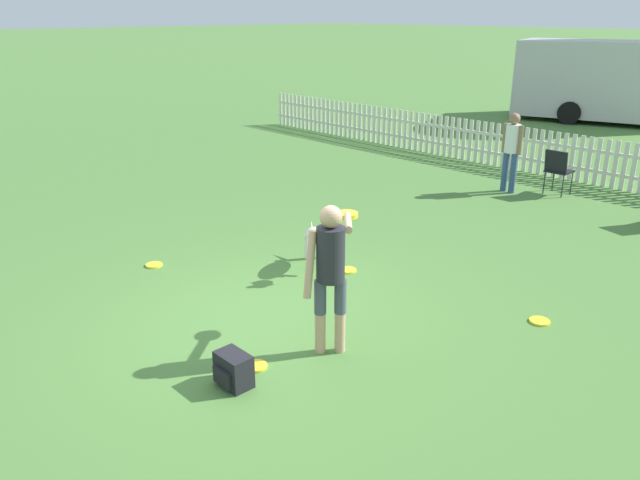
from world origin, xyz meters
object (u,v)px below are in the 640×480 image
(leaping_dog, at_px, (314,237))
(frisbee_near_dog, at_px, (154,265))
(handler_person, at_px, (331,263))
(frisbee_near_handler, at_px, (540,321))
(frisbee_far_scatter, at_px, (256,366))
(equipment_trailer, at_px, (600,79))
(folding_chair_blue_left, at_px, (558,168))
(spectator_standing, at_px, (512,145))
(frisbee_midfield, at_px, (348,270))
(backpack_on_grass, at_px, (233,370))

(leaping_dog, bearing_deg, frisbee_near_dog, -6.21)
(handler_person, relative_size, frisbee_near_handler, 6.89)
(handler_person, distance_m, frisbee_far_scatter, 1.25)
(frisbee_far_scatter, distance_m, equipment_trailer, 17.19)
(folding_chair_blue_left, height_order, spectator_standing, spectator_standing)
(spectator_standing, bearing_deg, handler_person, 110.32)
(folding_chair_blue_left, distance_m, spectator_standing, 0.94)
(leaping_dog, relative_size, equipment_trailer, 0.17)
(handler_person, bearing_deg, equipment_trailer, 54.29)
(handler_person, relative_size, frisbee_near_dog, 6.89)
(frisbee_near_handler, bearing_deg, equipment_trailer, 112.01)
(frisbee_midfield, relative_size, backpack_on_grass, 0.65)
(leaping_dog, xyz_separation_m, equipment_trailer, (-2.69, 14.52, 0.82))
(frisbee_midfield, distance_m, folding_chair_blue_left, 5.48)
(leaping_dog, distance_m, spectator_standing, 5.25)
(handler_person, bearing_deg, folding_chair_blue_left, 48.36)
(folding_chair_blue_left, distance_m, equipment_trailer, 9.41)
(frisbee_far_scatter, bearing_deg, frisbee_midfield, 113.86)
(folding_chair_blue_left, bearing_deg, equipment_trailer, -70.59)
(backpack_on_grass, relative_size, spectator_standing, 0.23)
(folding_chair_blue_left, bearing_deg, handler_person, 98.95)
(handler_person, distance_m, frisbee_near_dog, 3.39)
(leaping_dog, height_order, folding_chair_blue_left, folding_chair_blue_left)
(frisbee_near_handler, xyz_separation_m, frisbee_near_dog, (-4.42, -2.30, 0.00))
(frisbee_near_dog, xyz_separation_m, frisbee_far_scatter, (2.99, -0.58, 0.00))
(frisbee_near_handler, bearing_deg, backpack_on_grass, -112.63)
(frisbee_midfield, relative_size, folding_chair_blue_left, 0.26)
(frisbee_near_dog, distance_m, frisbee_midfield, 2.64)
(folding_chair_blue_left, bearing_deg, frisbee_far_scatter, 96.18)
(frisbee_midfield, bearing_deg, backpack_on_grass, -67.03)
(frisbee_near_dog, bearing_deg, equipment_trailer, 94.05)
(frisbee_far_scatter, bearing_deg, frisbee_near_dog, 169.06)
(leaping_dog, distance_m, frisbee_near_dog, 2.23)
(handler_person, height_order, spectator_standing, handler_person)
(frisbee_midfield, xyz_separation_m, frisbee_far_scatter, (1.05, -2.37, 0.00))
(spectator_standing, bearing_deg, equipment_trailer, -70.82)
(frisbee_near_dog, xyz_separation_m, spectator_standing, (1.34, 6.77, 0.88))
(backpack_on_grass, height_order, spectator_standing, spectator_standing)
(frisbee_near_handler, xyz_separation_m, spectator_standing, (-3.08, 4.47, 0.88))
(frisbee_near_dog, bearing_deg, folding_chair_blue_left, 74.12)
(handler_person, xyz_separation_m, equipment_trailer, (-4.38, 15.88, 0.31))
(backpack_on_grass, distance_m, equipment_trailer, 17.53)
(spectator_standing, bearing_deg, leaping_dog, 96.45)
(folding_chair_blue_left, xyz_separation_m, spectator_standing, (-0.72, -0.48, 0.38))
(frisbee_midfield, bearing_deg, folding_chair_blue_left, 88.71)
(handler_person, xyz_separation_m, backpack_on_grass, (-0.16, -1.10, -0.81))
(backpack_on_grass, bearing_deg, frisbee_near_dog, 163.54)
(frisbee_near_dog, height_order, frisbee_midfield, same)
(frisbee_far_scatter, bearing_deg, backpack_on_grass, -73.63)
(frisbee_midfield, xyz_separation_m, backpack_on_grass, (1.15, -2.70, 0.15))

